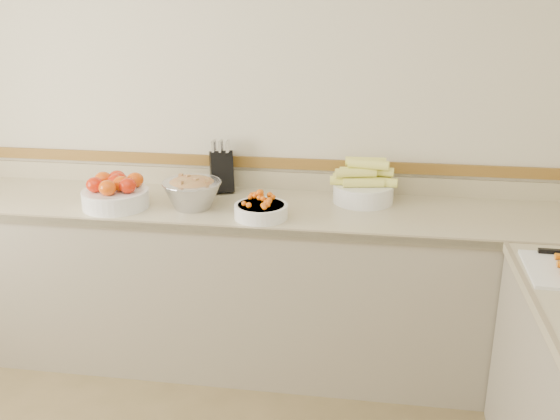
# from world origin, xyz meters

# --- Properties ---
(back_wall) EXTENTS (4.00, 0.00, 4.00)m
(back_wall) POSITION_xyz_m (0.00, 2.00, 1.30)
(back_wall) COLOR beige
(back_wall) RESTS_ON ground_plane
(counter_back) EXTENTS (4.00, 0.65, 1.08)m
(counter_back) POSITION_xyz_m (0.00, 1.68, 0.45)
(counter_back) COLOR #BEB28A
(counter_back) RESTS_ON ground_plane
(knife_block) EXTENTS (0.17, 0.18, 0.30)m
(knife_block) POSITION_xyz_m (-0.06, 1.90, 1.02)
(knife_block) COLOR black
(knife_block) RESTS_ON counter_back
(tomato_bowl) EXTENTS (0.34, 0.34, 0.17)m
(tomato_bowl) POSITION_xyz_m (-0.53, 1.56, 0.98)
(tomato_bowl) COLOR white
(tomato_bowl) RESTS_ON counter_back
(cherry_tomato_bowl) EXTENTS (0.26, 0.26, 0.14)m
(cherry_tomato_bowl) POSITION_xyz_m (0.23, 1.51, 0.95)
(cherry_tomato_bowl) COLOR white
(cherry_tomato_bowl) RESTS_ON counter_back
(corn_bowl) EXTENTS (0.35, 0.32, 0.23)m
(corn_bowl) POSITION_xyz_m (0.72, 1.83, 0.98)
(corn_bowl) COLOR white
(corn_bowl) RESTS_ON counter_back
(rhubarb_bowl) EXTENTS (0.30, 0.30, 0.17)m
(rhubarb_bowl) POSITION_xyz_m (-0.14, 1.60, 0.99)
(rhubarb_bowl) COLOR #B2B2BA
(rhubarb_bowl) RESTS_ON counter_back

